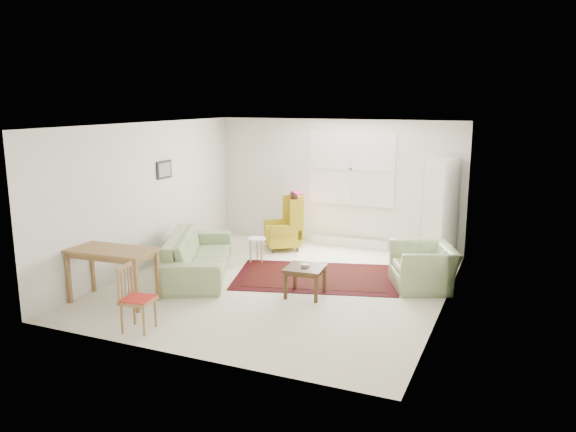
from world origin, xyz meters
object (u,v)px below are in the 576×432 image
at_px(wingback_chair, 283,221).
at_px(cabinet, 441,211).
at_px(armchair, 424,263).
at_px(coffee_table, 305,281).
at_px(desk, 113,275).
at_px(desk_chair, 138,298).
at_px(stool, 256,250).
at_px(sofa, 199,247).

distance_m(wingback_chair, cabinet, 2.97).
relative_size(armchair, coffee_table, 1.85).
height_order(desk, desk_chair, desk_chair).
relative_size(wingback_chair, desk, 0.90).
xyz_separation_m(armchair, stool, (-3.02, 0.26, -0.18)).
height_order(wingback_chair, stool, wingback_chair).
distance_m(cabinet, desk, 5.67).
relative_size(coffee_table, desk_chair, 0.65).
distance_m(stool, desk_chair, 3.35).
xyz_separation_m(coffee_table, desk_chair, (-1.46, -2.02, 0.20)).
height_order(sofa, desk, sofa).
bearing_deg(desk_chair, coffee_table, -44.52).
bearing_deg(desk_chair, armchair, -52.96).
distance_m(coffee_table, desk_chair, 2.50).
bearing_deg(armchair, sofa, -101.67).
height_order(sofa, coffee_table, sofa).
distance_m(wingback_chair, stool, 1.04).
bearing_deg(armchair, desk_chair, -68.42).
bearing_deg(stool, desk_chair, -89.96).
xyz_separation_m(sofa, armchair, (3.57, 0.78, -0.08)).
bearing_deg(desk, wingback_chair, 73.49).
bearing_deg(cabinet, desk_chair, -108.29).
height_order(sofa, desk_chair, sofa).
height_order(wingback_chair, cabinet, cabinet).
bearing_deg(desk, coffee_table, 28.10).
height_order(coffee_table, stool, coffee_table).
xyz_separation_m(armchair, wingback_chair, (-2.93, 1.24, 0.16)).
bearing_deg(desk, desk_chair, -35.62).
bearing_deg(stool, sofa, -117.70).
xyz_separation_m(cabinet, desk, (-3.99, -3.99, -0.54)).
bearing_deg(sofa, desk_chair, 168.61).
distance_m(coffee_table, cabinet, 3.17).
bearing_deg(armchair, wingback_chair, -137.02).
distance_m(sofa, wingback_chair, 2.13).
height_order(sofa, wingback_chair, wingback_chair).
relative_size(sofa, desk_chair, 2.79).
bearing_deg(armchair, stool, -119.05).
xyz_separation_m(sofa, stool, (0.55, 1.05, -0.25)).
relative_size(sofa, coffee_table, 4.26).
height_order(armchair, wingback_chair, wingback_chair).
bearing_deg(armchair, coffee_table, -79.63).
xyz_separation_m(sofa, wingback_chair, (0.63, 2.03, 0.08)).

